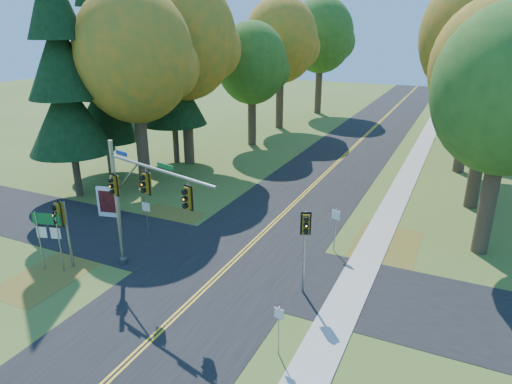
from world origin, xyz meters
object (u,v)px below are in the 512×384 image
at_px(info_kiosk, 108,202).
at_px(route_sign_cluster, 48,230).
at_px(traffic_mast, 136,195).
at_px(east_signal_pole, 305,233).

bearing_deg(info_kiosk, route_sign_cluster, -84.23).
bearing_deg(route_sign_cluster, traffic_mast, 3.39).
height_order(traffic_mast, east_signal_pole, traffic_mast).
relative_size(route_sign_cluster, info_kiosk, 1.58).
bearing_deg(traffic_mast, route_sign_cluster, -145.55).
height_order(traffic_mast, route_sign_cluster, traffic_mast).
bearing_deg(route_sign_cluster, info_kiosk, 92.99).
distance_m(traffic_mast, info_kiosk, 8.73).
xyz_separation_m(traffic_mast, info_kiosk, (-6.52, 4.86, -3.17)).
bearing_deg(east_signal_pole, route_sign_cluster, 170.92).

